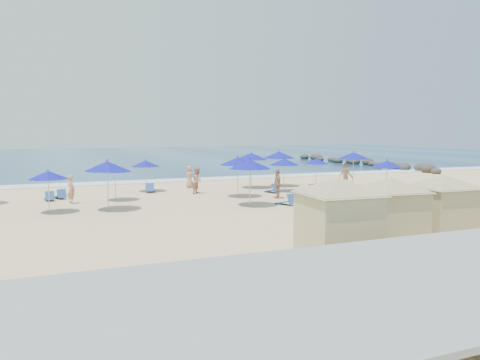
% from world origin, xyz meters
% --- Properties ---
extents(ground, '(160.00, 160.00, 0.00)m').
position_xyz_m(ground, '(0.00, 0.00, 0.00)').
color(ground, '#D8BB89').
rests_on(ground, ground).
extents(ocean, '(160.00, 80.00, 0.06)m').
position_xyz_m(ocean, '(0.00, 55.00, 0.03)').
color(ocean, navy).
rests_on(ocean, ground).
extents(surf_line, '(160.00, 2.50, 0.08)m').
position_xyz_m(surf_line, '(0.00, 15.50, 0.04)').
color(surf_line, white).
rests_on(surf_line, ground).
extents(rock_jetty, '(2.56, 26.66, 0.96)m').
position_xyz_m(rock_jetty, '(24.01, 24.90, 0.36)').
color(rock_jetty, '#2C2724').
rests_on(rock_jetty, ground).
extents(trash_bin, '(1.14, 1.14, 0.87)m').
position_xyz_m(trash_bin, '(3.29, -4.68, 0.44)').
color(trash_bin, black).
rests_on(trash_bin, ground).
extents(cabana_0, '(4.68, 4.68, 2.94)m').
position_xyz_m(cabana_0, '(-2.87, -9.93, 1.69)').
color(cabana_0, tan).
rests_on(cabana_0, ground).
extents(cabana_1, '(4.36, 4.36, 2.75)m').
position_xyz_m(cabana_1, '(-0.07, -9.10, 1.57)').
color(cabana_1, tan).
rests_on(cabana_1, ground).
extents(cabana_2, '(4.38, 4.38, 2.75)m').
position_xyz_m(cabana_2, '(2.50, -9.01, 1.58)').
color(cabana_2, tan).
rests_on(cabana_2, ground).
extents(umbrella_1, '(1.97, 1.97, 2.24)m').
position_xyz_m(umbrella_1, '(-11.42, 2.97, 1.94)').
color(umbrella_1, '#A5A8AD').
rests_on(umbrella_1, ground).
extents(umbrella_2, '(1.96, 1.96, 2.24)m').
position_xyz_m(umbrella_2, '(-7.74, 6.05, 1.94)').
color(umbrella_2, '#A5A8AD').
rests_on(umbrella_2, ground).
extents(umbrella_3, '(2.36, 2.36, 2.69)m').
position_xyz_m(umbrella_3, '(-8.56, 2.65, 2.33)').
color(umbrella_3, '#A5A8AD').
rests_on(umbrella_3, ground).
extents(umbrella_4, '(1.96, 1.96, 2.23)m').
position_xyz_m(umbrella_4, '(-5.23, 9.51, 1.94)').
color(umbrella_4, '#A5A8AD').
rests_on(umbrella_4, ground).
extents(umbrella_5, '(2.30, 2.30, 2.62)m').
position_xyz_m(umbrella_5, '(-0.38, 4.67, 2.27)').
color(umbrella_5, '#A5A8AD').
rests_on(umbrella_5, ground).
extents(umbrella_6, '(2.36, 2.36, 2.68)m').
position_xyz_m(umbrella_6, '(-1.12, 1.13, 2.33)').
color(umbrella_6, '#A5A8AD').
rests_on(umbrella_6, ground).
extents(umbrella_7, '(2.36, 2.36, 2.68)m').
position_xyz_m(umbrella_7, '(2.23, 8.53, 2.33)').
color(umbrella_7, '#A5A8AD').
rests_on(umbrella_7, ground).
extents(umbrella_8, '(2.08, 2.08, 2.37)m').
position_xyz_m(umbrella_8, '(3.51, 5.86, 2.05)').
color(umbrella_8, '#A5A8AD').
rests_on(umbrella_8, ground).
extents(umbrella_9, '(2.41, 2.41, 2.74)m').
position_xyz_m(umbrella_9, '(4.58, 8.71, 2.38)').
color(umbrella_9, '#A5A8AD').
rests_on(umbrella_9, ground).
extents(umbrella_10, '(2.37, 2.37, 2.70)m').
position_xyz_m(umbrella_10, '(9.48, 6.23, 2.34)').
color(umbrella_10, '#A5A8AD').
rests_on(umbrella_10, ground).
extents(umbrella_11, '(2.05, 2.05, 2.34)m').
position_xyz_m(umbrella_11, '(8.89, 1.82, 2.03)').
color(umbrella_11, '#A5A8AD').
rests_on(umbrella_11, ground).
extents(umbrella_12, '(1.88, 1.88, 2.14)m').
position_xyz_m(umbrella_12, '(7.46, 8.10, 1.86)').
color(umbrella_12, '#A5A8AD').
rests_on(umbrella_12, ground).
extents(beach_chair_0, '(0.60, 1.18, 0.63)m').
position_xyz_m(beach_chair_0, '(-11.40, 7.39, 0.22)').
color(beach_chair_0, '#284C95').
rests_on(beach_chair_0, ground).
extents(beach_chair_1, '(0.81, 1.27, 0.64)m').
position_xyz_m(beach_chair_1, '(-10.78, 8.00, 0.22)').
color(beach_chair_1, '#284C95').
rests_on(beach_chair_1, ground).
extents(beach_chair_2, '(0.88, 1.37, 0.70)m').
position_xyz_m(beach_chair_2, '(-5.06, 8.95, 0.24)').
color(beach_chair_2, '#284C95').
rests_on(beach_chair_2, ground).
extents(beach_chair_3, '(0.92, 1.33, 0.67)m').
position_xyz_m(beach_chair_3, '(0.95, 0.59, 0.23)').
color(beach_chair_3, '#284C95').
rests_on(beach_chair_3, ground).
extents(beach_chair_4, '(0.76, 1.30, 0.67)m').
position_xyz_m(beach_chair_4, '(2.54, 5.53, 0.23)').
color(beach_chair_4, '#284C95').
rests_on(beach_chair_4, ground).
extents(beach_chair_5, '(0.64, 1.28, 0.69)m').
position_xyz_m(beach_chair_5, '(7.13, 5.66, 0.24)').
color(beach_chair_5, '#284C95').
rests_on(beach_chair_5, ground).
extents(beachgoer_0, '(0.61, 0.71, 1.64)m').
position_xyz_m(beachgoer_0, '(-10.23, 5.84, 0.82)').
color(beachgoer_0, tan).
rests_on(beachgoer_0, ground).
extents(beachgoer_1, '(1.07, 1.06, 1.74)m').
position_xyz_m(beachgoer_1, '(-2.24, 7.19, 0.87)').
color(beachgoer_1, tan).
rests_on(beachgoer_1, ground).
extents(beachgoer_2, '(0.63, 1.13, 1.81)m').
position_xyz_m(beachgoer_2, '(1.66, 3.22, 0.91)').
color(beachgoer_2, tan).
rests_on(beachgoer_2, ground).
extents(beachgoer_3, '(1.29, 0.96, 1.77)m').
position_xyz_m(beachgoer_3, '(9.01, 6.47, 0.88)').
color(beachgoer_3, tan).
rests_on(beachgoer_3, ground).
extents(beachgoer_4, '(0.65, 0.88, 1.65)m').
position_xyz_m(beachgoer_4, '(-1.88, 10.33, 0.83)').
color(beachgoer_4, tan).
rests_on(beachgoer_4, ground).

